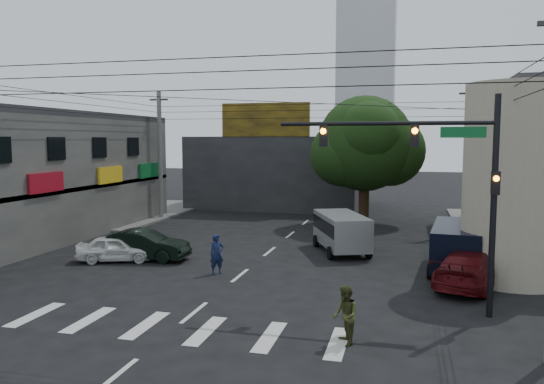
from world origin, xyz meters
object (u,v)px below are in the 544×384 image
at_px(navy_van, 456,248).
at_px(traffic_officer, 217,254).
at_px(pedestrian_olive, 345,315).
at_px(silver_minivan, 341,233).
at_px(dark_sedan, 143,245).
at_px(white_compact, 116,248).
at_px(utility_pole_far_left, 160,156).
at_px(street_tree, 365,144).
at_px(utility_pole_far_right, 469,158).
at_px(traffic_gantry, 440,168).
at_px(maroon_sedan, 471,268).

relative_size(navy_van, traffic_officer, 3.07).
bearing_deg(navy_van, pedestrian_olive, 164.70).
bearing_deg(silver_minivan, dark_sedan, 92.02).
distance_m(white_compact, navy_van, 15.61).
height_order(utility_pole_far_left, traffic_officer, utility_pole_far_left).
relative_size(street_tree, utility_pole_far_right, 0.95).
relative_size(dark_sedan, silver_minivan, 0.90).
relative_size(white_compact, pedestrian_olive, 2.32).
height_order(utility_pole_far_left, white_compact, utility_pole_far_left).
distance_m(street_tree, traffic_officer, 16.46).
relative_size(utility_pole_far_right, silver_minivan, 1.86).
xyz_separation_m(white_compact, pedestrian_olive, (11.71, -7.62, 0.23)).
height_order(utility_pole_far_left, pedestrian_olive, utility_pole_far_left).
xyz_separation_m(dark_sedan, navy_van, (14.37, 1.40, 0.30)).
xyz_separation_m(street_tree, traffic_officer, (-5.04, -14.97, -4.61)).
height_order(traffic_officer, pedestrian_olive, traffic_officer).
distance_m(traffic_gantry, navy_van, 7.28).
bearing_deg(utility_pole_far_right, utility_pole_far_left, 180.00).
bearing_deg(navy_van, traffic_officer, 113.16).
xyz_separation_m(maroon_sedan, navy_van, (-0.33, 2.45, 0.30)).
xyz_separation_m(utility_pole_far_right, traffic_officer, (-11.54, -13.97, -3.74)).
relative_size(traffic_gantry, utility_pole_far_left, 0.78).
relative_size(traffic_gantry, white_compact, 1.84).
xyz_separation_m(utility_pole_far_left, pedestrian_olive, (15.70, -20.51, -3.76)).
bearing_deg(maroon_sedan, street_tree, -50.48).
height_order(utility_pole_far_right, white_compact, utility_pole_far_right).
height_order(navy_van, pedestrian_olive, navy_van).
bearing_deg(white_compact, pedestrian_olive, -141.92).
xyz_separation_m(dark_sedan, pedestrian_olive, (10.60, -8.20, 0.12)).
distance_m(traffic_officer, pedestrian_olive, 9.04).
relative_size(traffic_officer, pedestrian_olive, 1.02).
xyz_separation_m(white_compact, traffic_officer, (5.47, -1.09, 0.24)).
height_order(utility_pole_far_left, utility_pole_far_right, same).
bearing_deg(traffic_officer, maroon_sedan, -34.71).
relative_size(white_compact, navy_van, 0.74).
bearing_deg(utility_pole_far_left, street_tree, 3.95).
bearing_deg(street_tree, silver_minivan, -92.50).
relative_size(dark_sedan, maroon_sedan, 0.83).
xyz_separation_m(dark_sedan, white_compact, (-1.11, -0.58, -0.10)).
xyz_separation_m(maroon_sedan, silver_minivan, (-5.70, 5.13, 0.26)).
bearing_deg(silver_minivan, navy_van, -138.89).
distance_m(navy_van, traffic_officer, 10.47).
distance_m(street_tree, pedestrian_olive, 22.03).
bearing_deg(pedestrian_olive, navy_van, 135.98).
bearing_deg(silver_minivan, street_tree, -24.88).
distance_m(street_tree, utility_pole_far_left, 14.56).
height_order(utility_pole_far_left, silver_minivan, utility_pole_far_left).
distance_m(dark_sedan, maroon_sedan, 14.74).
height_order(maroon_sedan, pedestrian_olive, pedestrian_olive).
bearing_deg(white_compact, navy_van, -101.57).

